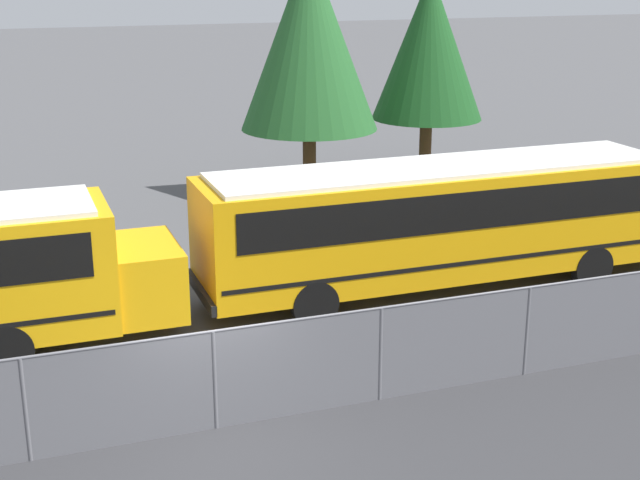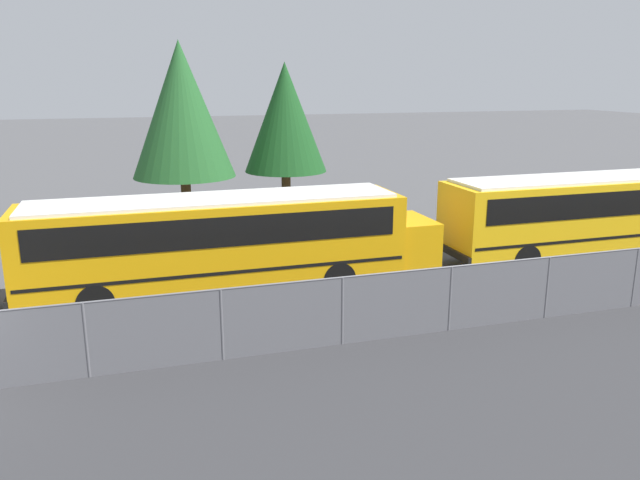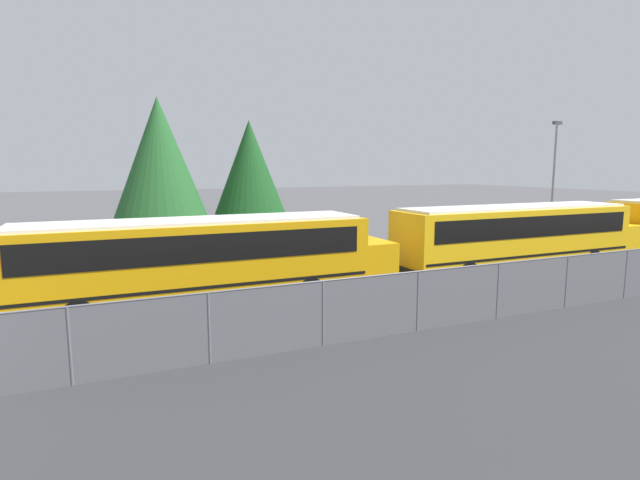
{
  "view_description": "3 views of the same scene",
  "coord_description": "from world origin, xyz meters",
  "px_view_note": "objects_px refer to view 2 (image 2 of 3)",
  "views": [
    {
      "loc": [
        -2.95,
        -13.19,
        7.53
      ],
      "look_at": [
        3.5,
        4.5,
        1.63
      ],
      "focal_mm": 50.0,
      "sensor_mm": 36.0,
      "label": 1
    },
    {
      "loc": [
        4.13,
        -13.73,
        6.5
      ],
      "look_at": [
        9.58,
        3.72,
        1.75
      ],
      "focal_mm": 35.0,
      "sensor_mm": 36.0,
      "label": 2
    },
    {
      "loc": [
        3.75,
        -11.62,
        4.72
      ],
      "look_at": [
        11.09,
        4.88,
        2.08
      ],
      "focal_mm": 28.0,
      "sensor_mm": 36.0,
      "label": 3
    }
  ],
  "objects_px": {
    "school_bus_4": "(226,236)",
    "school_bus_5": "(598,208)",
    "tree_1": "(182,110)",
    "tree_3": "(285,118)"
  },
  "relations": [
    {
      "from": "tree_1",
      "to": "tree_3",
      "type": "bearing_deg",
      "value": 14.62
    },
    {
      "from": "school_bus_5",
      "to": "school_bus_4",
      "type": "bearing_deg",
      "value": -179.8
    },
    {
      "from": "tree_1",
      "to": "school_bus_5",
      "type": "bearing_deg",
      "value": -32.91
    },
    {
      "from": "school_bus_5",
      "to": "tree_1",
      "type": "bearing_deg",
      "value": 147.09
    },
    {
      "from": "school_bus_5",
      "to": "tree_1",
      "type": "height_order",
      "value": "tree_1"
    },
    {
      "from": "school_bus_4",
      "to": "tree_3",
      "type": "bearing_deg",
      "value": 66.39
    },
    {
      "from": "school_bus_4",
      "to": "school_bus_5",
      "type": "distance_m",
      "value": 13.86
    },
    {
      "from": "school_bus_4",
      "to": "tree_3",
      "type": "height_order",
      "value": "tree_3"
    },
    {
      "from": "tree_1",
      "to": "tree_3",
      "type": "relative_size",
      "value": 1.11
    },
    {
      "from": "school_bus_4",
      "to": "school_bus_5",
      "type": "relative_size",
      "value": 1.0
    }
  ]
}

